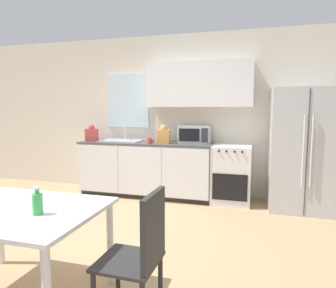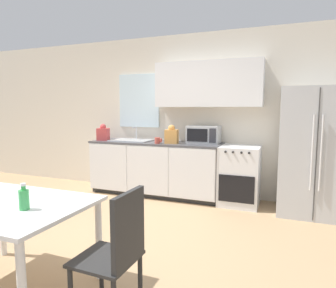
% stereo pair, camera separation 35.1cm
% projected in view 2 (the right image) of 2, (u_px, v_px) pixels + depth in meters
% --- Properties ---
extents(ground_plane, '(12.00, 12.00, 0.00)m').
position_uv_depth(ground_plane, '(112.00, 242.00, 3.30)').
color(ground_plane, tan).
extents(wall_back, '(12.00, 0.38, 2.70)m').
position_uv_depth(wall_back, '(183.00, 110.00, 5.12)').
color(wall_back, beige).
rests_on(wall_back, ground_plane).
extents(kitchen_counter, '(2.24, 0.66, 0.91)m').
position_uv_depth(kitchen_counter, '(155.00, 168.00, 5.09)').
color(kitchen_counter, '#333333').
rests_on(kitchen_counter, ground_plane).
extents(oven_range, '(0.59, 0.65, 0.90)m').
position_uv_depth(oven_range, '(240.00, 175.00, 4.57)').
color(oven_range, white).
rests_on(oven_range, ground_plane).
extents(refrigerator, '(0.90, 0.78, 1.75)m').
position_uv_depth(refrigerator, '(314.00, 152.00, 4.11)').
color(refrigerator, silver).
rests_on(refrigerator, ground_plane).
extents(kitchen_sink, '(0.70, 0.45, 0.24)m').
position_uv_depth(kitchen_sink, '(132.00, 140.00, 5.20)').
color(kitchen_sink, '#B7BABC').
rests_on(kitchen_sink, kitchen_counter).
extents(microwave, '(0.52, 0.33, 0.28)m').
position_uv_depth(microwave, '(204.00, 134.00, 4.84)').
color(microwave, '#B7BABC').
rests_on(microwave, kitchen_counter).
extents(coffee_mug, '(0.11, 0.08, 0.10)m').
position_uv_depth(coffee_mug, '(158.00, 140.00, 4.76)').
color(coffee_mug, '#BF4C3F').
rests_on(coffee_mug, kitchen_counter).
extents(grocery_bag_0, '(0.22, 0.20, 0.30)m').
position_uv_depth(grocery_bag_0, '(172.00, 135.00, 4.79)').
color(grocery_bag_0, '#DB994C').
rests_on(grocery_bag_0, kitchen_counter).
extents(grocery_bag_1, '(0.23, 0.21, 0.29)m').
position_uv_depth(grocery_bag_1, '(103.00, 133.00, 5.24)').
color(grocery_bag_1, '#D14C4C').
rests_on(grocery_bag_1, kitchen_counter).
extents(dining_table, '(1.26, 0.92, 0.73)m').
position_uv_depth(dining_table, '(7.00, 214.00, 2.37)').
color(dining_table, white).
rests_on(dining_table, ground_plane).
extents(dining_chair_side, '(0.41, 0.41, 0.93)m').
position_uv_depth(dining_chair_side, '(118.00, 248.00, 2.01)').
color(dining_chair_side, '#282828').
rests_on(dining_chair_side, ground_plane).
extents(drink_bottle, '(0.07, 0.07, 0.20)m').
position_uv_depth(drink_bottle, '(24.00, 199.00, 2.19)').
color(drink_bottle, '#3FB259').
rests_on(drink_bottle, dining_table).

